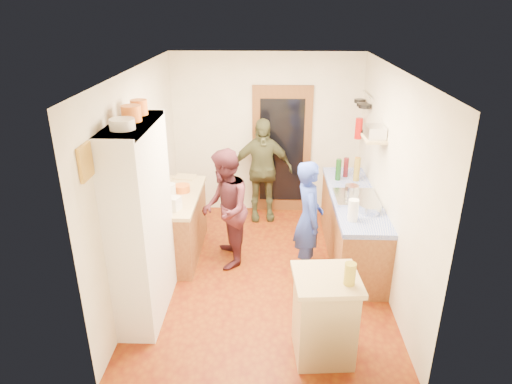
# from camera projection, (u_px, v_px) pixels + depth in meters

# --- Properties ---
(floor) EXTENTS (3.00, 4.00, 0.02)m
(floor) POSITION_uv_depth(u_px,v_px,m) (263.00, 273.00, 6.01)
(floor) COLOR #7A370B
(floor) RESTS_ON ground
(ceiling) EXTENTS (3.00, 4.00, 0.02)m
(ceiling) POSITION_uv_depth(u_px,v_px,m) (265.00, 69.00, 4.99)
(ceiling) COLOR silver
(ceiling) RESTS_ON ground
(wall_back) EXTENTS (3.00, 0.02, 2.60)m
(wall_back) POSITION_uv_depth(u_px,v_px,m) (266.00, 135.00, 7.35)
(wall_back) COLOR silver
(wall_back) RESTS_ON ground
(wall_front) EXTENTS (3.00, 0.02, 2.60)m
(wall_front) POSITION_uv_depth(u_px,v_px,m) (260.00, 272.00, 3.65)
(wall_front) COLOR silver
(wall_front) RESTS_ON ground
(wall_left) EXTENTS (0.02, 4.00, 2.60)m
(wall_left) POSITION_uv_depth(u_px,v_px,m) (140.00, 179.00, 5.54)
(wall_left) COLOR silver
(wall_left) RESTS_ON ground
(wall_right) EXTENTS (0.02, 4.00, 2.60)m
(wall_right) POSITION_uv_depth(u_px,v_px,m) (390.00, 182.00, 5.45)
(wall_right) COLOR silver
(wall_right) RESTS_ON ground
(door_frame) EXTENTS (0.95, 0.06, 2.10)m
(door_frame) POSITION_uv_depth(u_px,v_px,m) (282.00, 151.00, 7.40)
(door_frame) COLOR brown
(door_frame) RESTS_ON ground
(door_glass) EXTENTS (0.70, 0.02, 1.70)m
(door_glass) POSITION_uv_depth(u_px,v_px,m) (282.00, 151.00, 7.37)
(door_glass) COLOR black
(door_glass) RESTS_ON door_frame
(hutch_body) EXTENTS (0.40, 1.20, 2.20)m
(hutch_body) POSITION_uv_depth(u_px,v_px,m) (141.00, 223.00, 4.88)
(hutch_body) COLOR white
(hutch_body) RESTS_ON ground
(hutch_top_shelf) EXTENTS (0.40, 1.14, 0.04)m
(hutch_top_shelf) POSITION_uv_depth(u_px,v_px,m) (131.00, 125.00, 4.46)
(hutch_top_shelf) COLOR white
(hutch_top_shelf) RESTS_ON hutch_body
(plate_stack) EXTENTS (0.23, 0.23, 0.10)m
(plate_stack) POSITION_uv_depth(u_px,v_px,m) (122.00, 124.00, 4.21)
(plate_stack) COLOR white
(plate_stack) RESTS_ON hutch_top_shelf
(orange_pot_a) EXTENTS (0.20, 0.20, 0.16)m
(orange_pot_a) POSITION_uv_depth(u_px,v_px,m) (131.00, 113.00, 4.47)
(orange_pot_a) COLOR orange
(orange_pot_a) RESTS_ON hutch_top_shelf
(orange_pot_b) EXTENTS (0.17, 0.17, 0.16)m
(orange_pot_b) POSITION_uv_depth(u_px,v_px,m) (139.00, 107.00, 4.73)
(orange_pot_b) COLOR orange
(orange_pot_b) RESTS_ON hutch_top_shelf
(left_counter_base) EXTENTS (0.60, 1.40, 0.85)m
(left_counter_base) POSITION_uv_depth(u_px,v_px,m) (177.00, 226.00, 6.29)
(left_counter_base) COLOR olive
(left_counter_base) RESTS_ON ground
(left_counter_top) EXTENTS (0.64, 1.44, 0.05)m
(left_counter_top) POSITION_uv_depth(u_px,v_px,m) (175.00, 196.00, 6.11)
(left_counter_top) COLOR tan
(left_counter_top) RESTS_ON left_counter_base
(toaster) EXTENTS (0.26, 0.21, 0.17)m
(toaster) POSITION_uv_depth(u_px,v_px,m) (171.00, 203.00, 5.65)
(toaster) COLOR white
(toaster) RESTS_ON left_counter_top
(kettle) EXTENTS (0.21, 0.21, 0.19)m
(kettle) POSITION_uv_depth(u_px,v_px,m) (169.00, 191.00, 5.98)
(kettle) COLOR white
(kettle) RESTS_ON left_counter_top
(orange_bowl) EXTENTS (0.21, 0.21, 0.09)m
(orange_bowl) POSITION_uv_depth(u_px,v_px,m) (182.00, 188.00, 6.18)
(orange_bowl) COLOR orange
(orange_bowl) RESTS_ON left_counter_top
(chopping_board) EXTENTS (0.33, 0.26, 0.02)m
(chopping_board) POSITION_uv_depth(u_px,v_px,m) (185.00, 177.00, 6.68)
(chopping_board) COLOR tan
(chopping_board) RESTS_ON left_counter_top
(right_counter_base) EXTENTS (0.60, 2.20, 0.84)m
(right_counter_base) POSITION_uv_depth(u_px,v_px,m) (352.00, 228.00, 6.26)
(right_counter_base) COLOR olive
(right_counter_base) RESTS_ON ground
(right_counter_top) EXTENTS (0.62, 2.22, 0.06)m
(right_counter_top) POSITION_uv_depth(u_px,v_px,m) (354.00, 198.00, 6.09)
(right_counter_top) COLOR #112DB7
(right_counter_top) RESTS_ON right_counter_base
(hob) EXTENTS (0.55, 0.58, 0.04)m
(hob) POSITION_uv_depth(u_px,v_px,m) (356.00, 197.00, 5.97)
(hob) COLOR silver
(hob) RESTS_ON right_counter_top
(pot_on_hob) EXTENTS (0.19, 0.19, 0.12)m
(pot_on_hob) POSITION_uv_depth(u_px,v_px,m) (352.00, 190.00, 6.00)
(pot_on_hob) COLOR silver
(pot_on_hob) RESTS_ON hob
(bottle_a) EXTENTS (0.10, 0.10, 0.31)m
(bottle_a) POSITION_uv_depth(u_px,v_px,m) (338.00, 170.00, 6.55)
(bottle_a) COLOR #143F14
(bottle_a) RESTS_ON right_counter_top
(bottle_b) EXTENTS (0.08, 0.08, 0.29)m
(bottle_b) POSITION_uv_depth(u_px,v_px,m) (346.00, 167.00, 6.68)
(bottle_b) COLOR #591419
(bottle_b) RESTS_ON right_counter_top
(bottle_c) EXTENTS (0.11, 0.11, 0.35)m
(bottle_c) POSITION_uv_depth(u_px,v_px,m) (357.00, 169.00, 6.51)
(bottle_c) COLOR olive
(bottle_c) RESTS_ON right_counter_top
(paper_towel) EXTENTS (0.13, 0.13, 0.27)m
(paper_towel) POSITION_uv_depth(u_px,v_px,m) (353.00, 210.00, 5.34)
(paper_towel) COLOR white
(paper_towel) RESTS_ON right_counter_top
(mixing_bowl) EXTENTS (0.34, 0.34, 0.10)m
(mixing_bowl) POSITION_uv_depth(u_px,v_px,m) (370.00, 209.00, 5.57)
(mixing_bowl) COLOR silver
(mixing_bowl) RESTS_ON right_counter_top
(island_base) EXTENTS (0.59, 0.59, 0.86)m
(island_base) POSITION_uv_depth(u_px,v_px,m) (324.00, 318.00, 4.46)
(island_base) COLOR tan
(island_base) RESTS_ON ground
(island_top) EXTENTS (0.67, 0.67, 0.05)m
(island_top) POSITION_uv_depth(u_px,v_px,m) (327.00, 279.00, 4.28)
(island_top) COLOR tan
(island_top) RESTS_ON island_base
(cutting_board) EXTENTS (0.37, 0.31, 0.02)m
(cutting_board) POSITION_uv_depth(u_px,v_px,m) (321.00, 275.00, 4.32)
(cutting_board) COLOR white
(cutting_board) RESTS_ON island_top
(oil_jar) EXTENTS (0.12, 0.12, 0.21)m
(oil_jar) POSITION_uv_depth(u_px,v_px,m) (350.00, 274.00, 4.13)
(oil_jar) COLOR #AD9E2D
(oil_jar) RESTS_ON island_top
(pan_rail) EXTENTS (0.02, 0.65, 0.02)m
(pan_rail) POSITION_uv_depth(u_px,v_px,m) (368.00, 94.00, 6.56)
(pan_rail) COLOR silver
(pan_rail) RESTS_ON wall_right
(pan_hang_a) EXTENTS (0.18, 0.18, 0.05)m
(pan_hang_a) POSITION_uv_depth(u_px,v_px,m) (365.00, 106.00, 6.46)
(pan_hang_a) COLOR black
(pan_hang_a) RESTS_ON pan_rail
(pan_hang_b) EXTENTS (0.16, 0.16, 0.05)m
(pan_hang_b) POSITION_uv_depth(u_px,v_px,m) (362.00, 104.00, 6.65)
(pan_hang_b) COLOR black
(pan_hang_b) RESTS_ON pan_rail
(pan_hang_c) EXTENTS (0.17, 0.17, 0.05)m
(pan_hang_c) POSITION_uv_depth(u_px,v_px,m) (360.00, 101.00, 6.83)
(pan_hang_c) COLOR black
(pan_hang_c) RESTS_ON pan_rail
(wall_shelf) EXTENTS (0.26, 0.42, 0.03)m
(wall_shelf) POSITION_uv_depth(u_px,v_px,m) (374.00, 139.00, 5.71)
(wall_shelf) COLOR tan
(wall_shelf) RESTS_ON wall_right
(radio) EXTENTS (0.24, 0.31, 0.15)m
(radio) POSITION_uv_depth(u_px,v_px,m) (375.00, 132.00, 5.68)
(radio) COLOR silver
(radio) RESTS_ON wall_shelf
(ext_bracket) EXTENTS (0.06, 0.10, 0.04)m
(ext_bracket) POSITION_uv_depth(u_px,v_px,m) (362.00, 132.00, 6.96)
(ext_bracket) COLOR black
(ext_bracket) RESTS_ON wall_right
(fire_extinguisher) EXTENTS (0.11, 0.11, 0.32)m
(fire_extinguisher) POSITION_uv_depth(u_px,v_px,m) (359.00, 129.00, 6.94)
(fire_extinguisher) COLOR red
(fire_extinguisher) RESTS_ON wall_right
(picture_frame) EXTENTS (0.03, 0.25, 0.30)m
(picture_frame) POSITION_uv_depth(u_px,v_px,m) (85.00, 162.00, 3.83)
(picture_frame) COLOR gold
(picture_frame) RESTS_ON wall_left
(person_hob) EXTENTS (0.42, 0.59, 1.52)m
(person_hob) POSITION_uv_depth(u_px,v_px,m) (311.00, 219.00, 5.73)
(person_hob) COLOR #273CA2
(person_hob) RESTS_ON ground
(person_left) EXTENTS (0.70, 0.85, 1.60)m
(person_left) POSITION_uv_depth(u_px,v_px,m) (227.00, 208.00, 5.96)
(person_left) COLOR #431C24
(person_left) RESTS_ON ground
(person_back) EXTENTS (1.01, 0.51, 1.66)m
(person_back) POSITION_uv_depth(u_px,v_px,m) (262.00, 170.00, 7.19)
(person_back) COLOR #404227
(person_back) RESTS_ON ground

